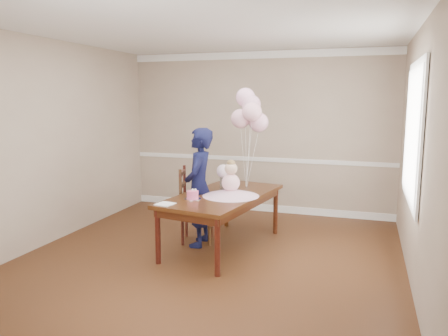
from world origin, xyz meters
TOP-DOWN VIEW (x-y plane):
  - floor at (0.00, 0.00)m, footprint 4.50×5.00m
  - ceiling at (0.00, 0.00)m, footprint 4.50×5.00m
  - wall_back at (0.00, 2.50)m, footprint 4.50×0.02m
  - wall_front at (0.00, -2.50)m, footprint 4.50×0.02m
  - wall_left at (-2.25, 0.00)m, footprint 0.02×5.00m
  - wall_right at (2.25, 0.00)m, footprint 0.02×5.00m
  - chair_rail_trim at (0.00, 2.49)m, footprint 4.50×0.02m
  - crown_molding at (0.00, 2.49)m, footprint 4.50×0.02m
  - baseboard_trim at (0.00, 2.49)m, footprint 4.50×0.02m
  - window_frame at (2.23, 0.50)m, footprint 0.02×1.66m
  - window_blinds at (2.21, 0.50)m, footprint 0.01×1.50m
  - dining_table_top at (0.02, 0.53)m, footprint 1.25×2.02m
  - table_apron at (0.02, 0.53)m, footprint 1.14×1.91m
  - table_leg_fl at (-0.52, -0.26)m, footprint 0.08×0.08m
  - table_leg_fr at (0.26, -0.39)m, footprint 0.08×0.08m
  - table_leg_bl at (-0.23, 1.45)m, footprint 0.08×0.08m
  - table_leg_br at (0.55, 1.32)m, footprint 0.08×0.08m
  - baby_skirt at (0.15, 0.46)m, footprint 0.83×0.83m
  - baby_torso at (0.15, 0.46)m, footprint 0.23×0.23m
  - baby_head at (0.15, 0.46)m, footprint 0.16×0.16m
  - baby_hair at (0.15, 0.46)m, footprint 0.11×0.11m
  - cake_platter at (-0.24, 0.14)m, footprint 0.24×0.24m
  - birthday_cake at (-0.24, 0.14)m, footprint 0.16×0.16m
  - cake_flower_a at (-0.24, 0.14)m, footprint 0.03×0.03m
  - cake_flower_b at (-0.21, 0.16)m, footprint 0.03×0.03m
  - rose_vase_near at (-0.07, 0.83)m, footprint 0.11×0.11m
  - roses_near at (-0.07, 0.83)m, footprint 0.18×0.18m
  - napkin at (-0.44, -0.21)m, footprint 0.22×0.22m
  - balloon_weight at (0.20, 1.03)m, footprint 0.04×0.04m
  - balloon_a at (0.10, 1.04)m, footprint 0.26×0.26m
  - balloon_b at (0.28, 0.96)m, footprint 0.26×0.26m
  - balloon_c at (0.23, 1.12)m, footprint 0.26×0.26m
  - balloon_d at (0.14, 1.15)m, footprint 0.26×0.26m
  - balloon_e at (0.35, 1.08)m, footprint 0.26×0.26m
  - balloon_ribbon_a at (0.15, 1.03)m, footprint 0.09×0.02m
  - balloon_ribbon_b at (0.24, 0.99)m, footprint 0.09×0.07m
  - balloon_ribbon_c at (0.21, 1.07)m, footprint 0.04×0.09m
  - balloon_ribbon_d at (0.17, 1.09)m, footprint 0.06×0.11m
  - balloon_ribbon_e at (0.27, 1.05)m, footprint 0.14×0.05m
  - dining_chair_seat at (-0.38, 0.66)m, footprint 0.53×0.53m
  - chair_leg_fl at (-0.51, 0.44)m, footprint 0.05×0.05m
  - chair_leg_fr at (-0.16, 0.53)m, footprint 0.05×0.05m
  - chair_leg_bl at (-0.60, 0.78)m, footprint 0.05×0.05m
  - chair_leg_br at (-0.25, 0.87)m, footprint 0.05×0.05m
  - chair_back_post_l at (-0.53, 0.43)m, footprint 0.05×0.05m
  - chair_back_post_r at (-0.62, 0.78)m, footprint 0.05×0.05m
  - chair_slat_low at (-0.58, 0.61)m, footprint 0.13×0.39m
  - chair_slat_mid at (-0.58, 0.61)m, footprint 0.13×0.39m
  - chair_slat_top at (-0.58, 0.61)m, footprint 0.13×0.39m
  - woman at (-0.30, 0.53)m, footprint 0.44×0.61m

SIDE VIEW (x-z plane):
  - floor at x=0.00m, z-range 0.00..0.00m
  - baseboard_trim at x=0.00m, z-range 0.00..0.12m
  - chair_leg_fl at x=-0.51m, z-range 0.00..0.43m
  - chair_leg_fr at x=-0.16m, z-range 0.00..0.43m
  - chair_leg_bl at x=-0.60m, z-range 0.00..0.43m
  - chair_leg_br at x=-0.25m, z-range 0.00..0.43m
  - table_leg_fl at x=-0.52m, z-range 0.00..0.66m
  - table_leg_fr at x=0.26m, z-range 0.00..0.66m
  - table_leg_bl at x=-0.23m, z-range 0.00..0.66m
  - table_leg_br at x=0.55m, z-range 0.00..0.66m
  - dining_chair_seat at x=-0.38m, z-range 0.42..0.47m
  - table_apron at x=0.02m, z-range 0.57..0.66m
  - chair_slat_low at x=-0.58m, z-range 0.59..0.64m
  - dining_table_top at x=0.02m, z-range 0.66..0.71m
  - cake_platter at x=-0.24m, z-range 0.71..0.72m
  - napkin at x=-0.44m, z-range 0.71..0.72m
  - balloon_weight at x=0.20m, z-range 0.71..0.73m
  - chair_back_post_l at x=-0.53m, z-range 0.46..1.02m
  - chair_back_post_r at x=-0.62m, z-range 0.46..1.02m
  - baby_skirt at x=0.15m, z-range 0.71..0.80m
  - birthday_cake at x=-0.24m, z-range 0.72..0.81m
  - woman at x=-0.30m, z-range 0.00..1.55m
  - chair_slat_mid at x=-0.58m, z-range 0.75..0.80m
  - rose_vase_near at x=-0.07m, z-range 0.71..0.86m
  - cake_flower_a at x=-0.24m, z-range 0.81..0.84m
  - cake_flower_b at x=-0.21m, z-range 0.81..0.84m
  - baby_torso at x=0.15m, z-range 0.76..0.99m
  - chair_rail_trim at x=0.00m, z-range 0.86..0.94m
  - chair_slat_top at x=-0.58m, z-range 0.91..0.96m
  - roses_near at x=-0.07m, z-range 0.86..1.04m
  - baby_head at x=0.15m, z-range 0.98..1.14m
  - balloon_ribbon_e at x=0.27m, z-range 0.72..1.46m
  - baby_hair at x=0.15m, z-range 1.06..1.17m
  - balloon_ribbon_a at x=0.15m, z-range 0.72..1.51m
  - balloon_ribbon_b at x=0.24m, z-range 0.72..1.60m
  - balloon_ribbon_c at x=0.21m, z-range 0.72..1.70m
  - balloon_ribbon_d at x=0.17m, z-range 0.72..1.79m
  - wall_back at x=0.00m, z-range 0.00..2.70m
  - wall_front at x=0.00m, z-range 0.00..2.70m
  - wall_left at x=-2.25m, z-range 0.00..2.70m
  - wall_right at x=2.25m, z-range 0.00..2.70m
  - window_frame at x=2.23m, z-range 0.77..2.33m
  - window_blinds at x=2.21m, z-range 0.85..2.25m
  - balloon_e at x=0.35m, z-range 1.47..1.74m
  - balloon_a at x=0.10m, z-range 1.52..1.78m
  - balloon_b at x=0.28m, z-range 1.61..1.88m
  - balloon_c at x=0.23m, z-range 1.71..1.97m
  - balloon_d at x=0.14m, z-range 1.80..2.07m
  - crown_molding at x=0.00m, z-range 2.57..2.69m
  - ceiling at x=0.00m, z-range 2.69..2.71m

